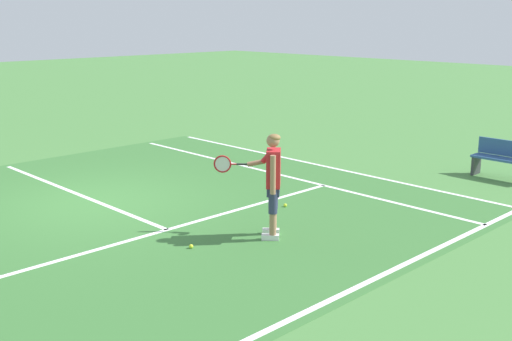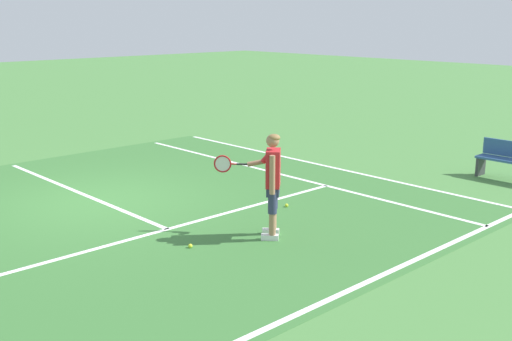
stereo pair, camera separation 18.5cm
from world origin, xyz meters
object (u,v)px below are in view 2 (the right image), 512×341
object	(u,v)px
tennis_ball_by_baseline	(287,205)
tennis_ball_near_feet	(190,246)
tennis_player	(271,178)
courtside_bench	(510,160)

from	to	relation	value
tennis_ball_by_baseline	tennis_ball_near_feet	bearing A→B (deg)	-169.78
tennis_player	tennis_ball_near_feet	world-z (taller)	tennis_player
tennis_player	courtside_bench	size ratio (longest dim) A/B	1.22
tennis_player	tennis_ball_by_baseline	xyz separation A→B (m)	(1.37, 0.97, -0.96)
tennis_player	tennis_ball_near_feet	xyz separation A→B (m)	(-1.27, 0.50, -0.96)
tennis_player	tennis_ball_by_baseline	world-z (taller)	tennis_player
tennis_player	courtside_bench	xyz separation A→B (m)	(6.40, -0.96, -0.54)
tennis_ball_by_baseline	courtside_bench	size ratio (longest dim) A/B	0.05
tennis_player	tennis_ball_by_baseline	distance (m)	1.93
tennis_ball_near_feet	tennis_ball_by_baseline	distance (m)	2.69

